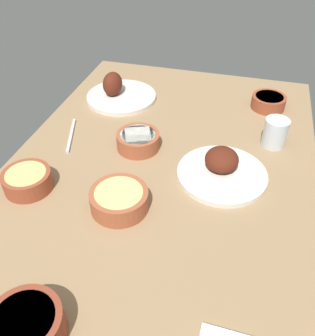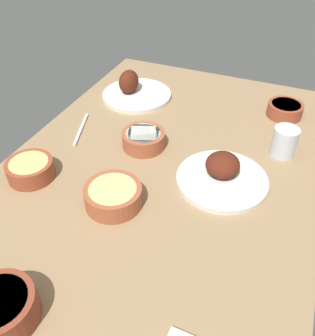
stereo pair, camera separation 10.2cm
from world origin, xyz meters
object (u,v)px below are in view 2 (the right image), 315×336
(water_tumbler, at_px, (284,142))
(fork_loose, at_px, (81,129))
(bowl_pasta, at_px, (30,169))
(bowl_sauce, at_px, (1,309))
(plate_near_viewer, at_px, (134,91))
(bowl_onions, at_px, (285,109))
(bowl_potatoes, at_px, (113,195))
(bowl_cream, at_px, (144,139))
(plate_far_side, at_px, (222,174))

(water_tumbler, distance_m, fork_loose, 0.65)
(bowl_pasta, distance_m, bowl_sauce, 0.42)
(plate_near_viewer, distance_m, bowl_onions, 0.56)
(bowl_onions, distance_m, fork_loose, 0.71)
(bowl_potatoes, distance_m, water_tumbler, 0.54)
(bowl_potatoes, bearing_deg, fork_loose, -134.85)
(bowl_cream, distance_m, fork_loose, 0.23)
(bowl_pasta, bearing_deg, plate_near_viewer, 172.96)
(bowl_pasta, relative_size, bowl_cream, 0.98)
(bowl_potatoes, xyz_separation_m, bowl_onions, (-0.62, 0.35, -0.00))
(water_tumbler, bearing_deg, bowl_potatoes, -44.01)
(bowl_sauce, bearing_deg, bowl_onions, 157.77)
(plate_near_viewer, relative_size, water_tumbler, 2.89)
(bowl_sauce, height_order, fork_loose, bowl_sauce)
(bowl_sauce, relative_size, water_tumbler, 1.53)
(bowl_potatoes, height_order, bowl_onions, bowl_potatoes)
(bowl_pasta, bearing_deg, bowl_sauce, 30.78)
(bowl_sauce, bearing_deg, plate_far_side, 152.90)
(plate_far_side, relative_size, bowl_sauce, 1.83)
(bowl_pasta, height_order, bowl_cream, same)
(bowl_cream, relative_size, bowl_sauce, 0.96)
(bowl_cream, bearing_deg, plate_near_viewer, -149.30)
(bowl_pasta, xyz_separation_m, water_tumbler, (-0.38, 0.64, 0.02))
(bowl_potatoes, bearing_deg, plate_near_viewer, -159.80)
(bowl_potatoes, relative_size, fork_loose, 0.80)
(bowl_potatoes, height_order, bowl_sauce, bowl_sauce)
(water_tumbler, bearing_deg, bowl_pasta, -59.18)
(bowl_onions, xyz_separation_m, bowl_sauce, (0.98, -0.40, 0.01))
(plate_far_side, xyz_separation_m, water_tumbler, (-0.19, 0.14, 0.02))
(bowl_pasta, height_order, water_tumbler, water_tumbler)
(plate_near_viewer, height_order, fork_loose, plate_near_viewer)
(fork_loose, bearing_deg, bowl_potatoes, 26.41)
(bowl_pasta, relative_size, fork_loose, 0.70)
(plate_near_viewer, relative_size, bowl_cream, 1.96)
(plate_near_viewer, height_order, bowl_potatoes, plate_near_viewer)
(bowl_onions, relative_size, bowl_cream, 0.91)
(bowl_potatoes, bearing_deg, bowl_cream, -172.92)
(bowl_cream, bearing_deg, bowl_sauce, -1.51)
(plate_far_side, distance_m, bowl_cream, 0.28)
(bowl_onions, height_order, bowl_sauce, bowl_sauce)
(plate_far_side, distance_m, bowl_sauce, 0.63)
(plate_near_viewer, distance_m, bowl_potatoes, 0.58)
(plate_near_viewer, distance_m, bowl_sauce, 0.92)
(fork_loose, bearing_deg, plate_near_viewer, 148.29)
(bowl_potatoes, distance_m, bowl_sauce, 0.36)
(bowl_cream, distance_m, bowl_sauce, 0.62)
(bowl_onions, distance_m, water_tumbler, 0.23)
(bowl_cream, distance_m, water_tumbler, 0.43)
(plate_near_viewer, bearing_deg, bowl_pasta, -7.04)
(water_tumbler, bearing_deg, plate_near_viewer, -105.07)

